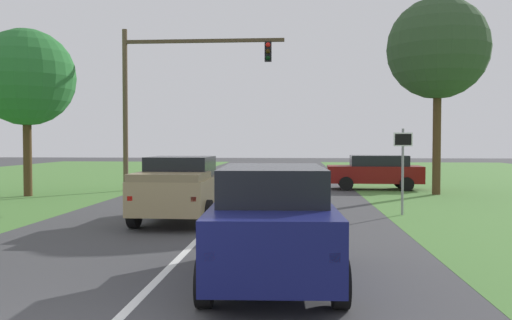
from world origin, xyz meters
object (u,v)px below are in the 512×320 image
at_px(pickup_truck_lead, 182,188).
at_px(keep_moving_sign, 403,160).
at_px(red_suv_near, 273,221).
at_px(oak_tree_right, 438,49).
at_px(crossing_suv_far, 375,171).
at_px(traffic_light, 166,84).
at_px(extra_tree_1, 26,78).

height_order(pickup_truck_lead, keep_moving_sign, keep_moving_sign).
height_order(red_suv_near, pickup_truck_lead, red_suv_near).
bearing_deg(keep_moving_sign, oak_tree_right, 67.65).
bearing_deg(crossing_suv_far, oak_tree_right, -45.42).
relative_size(pickup_truck_lead, traffic_light, 0.63).
bearing_deg(traffic_light, pickup_truck_lead, -73.78).
height_order(pickup_truck_lead, crossing_suv_far, pickup_truck_lead).
height_order(keep_moving_sign, crossing_suv_far, keep_moving_sign).
bearing_deg(pickup_truck_lead, keep_moving_sign, 15.04).
distance_m(red_suv_near, crossing_suv_far, 18.34).
relative_size(pickup_truck_lead, extra_tree_1, 0.67).
bearing_deg(pickup_truck_lead, crossing_suv_far, 56.69).
relative_size(red_suv_near, crossing_suv_far, 0.99).
xyz_separation_m(keep_moving_sign, crossing_suv_far, (0.49, 9.31, -0.88)).
distance_m(red_suv_near, traffic_light, 17.64).
bearing_deg(pickup_truck_lead, traffic_light, 106.22).
distance_m(pickup_truck_lead, keep_moving_sign, 7.12).
relative_size(crossing_suv_far, extra_tree_1, 0.64).
height_order(pickup_truck_lead, extra_tree_1, extra_tree_1).
distance_m(pickup_truck_lead, extra_tree_1, 11.40).
xyz_separation_m(red_suv_near, extra_tree_1, (-11.22, 13.40, 4.10)).
relative_size(traffic_light, keep_moving_sign, 2.77).
bearing_deg(crossing_suv_far, red_suv_near, -103.65).
bearing_deg(pickup_truck_lead, red_suv_near, -65.86).
xyz_separation_m(red_suv_near, crossing_suv_far, (4.33, 17.82, -0.13)).
relative_size(pickup_truck_lead, crossing_suv_far, 1.04).
height_order(red_suv_near, oak_tree_right, oak_tree_right).
bearing_deg(keep_moving_sign, traffic_light, 141.41).
height_order(traffic_light, oak_tree_right, oak_tree_right).
distance_m(red_suv_near, pickup_truck_lead, 7.32).
distance_m(red_suv_near, keep_moving_sign, 9.37).
xyz_separation_m(traffic_light, keep_moving_sign, (9.59, -7.66, -3.34)).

